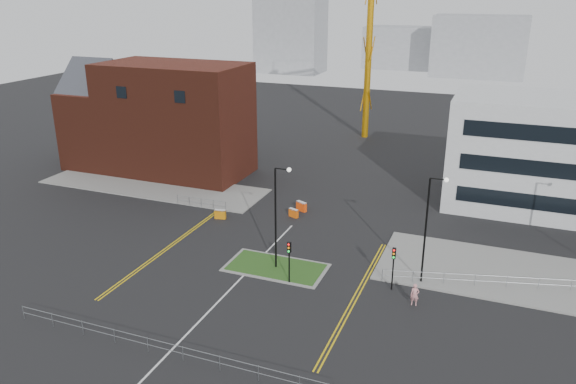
# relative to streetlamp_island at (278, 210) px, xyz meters

# --- Properties ---
(ground) EXTENTS (200.00, 200.00, 0.00)m
(ground) POSITION_rel_streetlamp_island_xyz_m (-2.22, -8.00, -5.41)
(ground) COLOR black
(ground) RESTS_ON ground
(pavement_left) EXTENTS (28.00, 8.00, 0.12)m
(pavement_left) POSITION_rel_streetlamp_island_xyz_m (-22.22, 14.00, -5.35)
(pavement_left) COLOR slate
(pavement_left) RESTS_ON ground
(pavement_right) EXTENTS (24.00, 10.00, 0.12)m
(pavement_right) POSITION_rel_streetlamp_island_xyz_m (19.78, 6.00, -5.35)
(pavement_right) COLOR slate
(pavement_right) RESTS_ON ground
(island_kerb) EXTENTS (8.60, 4.60, 0.08)m
(island_kerb) POSITION_rel_streetlamp_island_xyz_m (-0.22, 0.00, -5.37)
(island_kerb) COLOR slate
(island_kerb) RESTS_ON ground
(grass_island) EXTENTS (8.00, 4.00, 0.12)m
(grass_island) POSITION_rel_streetlamp_island_xyz_m (-0.22, 0.00, -5.35)
(grass_island) COLOR #204717
(grass_island) RESTS_ON ground
(brick_building) EXTENTS (24.20, 10.07, 14.24)m
(brick_building) POSITION_rel_streetlamp_island_xyz_m (-25.19, 20.00, 1.44)
(brick_building) COLOR #4B1E12
(brick_building) RESTS_ON ground
(office_block) EXTENTS (25.00, 12.20, 12.00)m
(office_block) POSITION_rel_streetlamp_island_xyz_m (23.79, 23.97, 0.59)
(office_block) COLOR silver
(office_block) RESTS_ON ground
(streetlamp_island) EXTENTS (1.46, 0.36, 9.18)m
(streetlamp_island) POSITION_rel_streetlamp_island_xyz_m (0.00, 0.00, 0.00)
(streetlamp_island) COLOR black
(streetlamp_island) RESTS_ON ground
(streetlamp_right_near) EXTENTS (1.46, 0.36, 9.18)m
(streetlamp_right_near) POSITION_rel_streetlamp_island_xyz_m (12.00, 2.00, 0.00)
(streetlamp_right_near) COLOR black
(streetlamp_right_near) RESTS_ON ground
(traffic_light_island) EXTENTS (0.28, 0.33, 3.65)m
(traffic_light_island) POSITION_rel_streetlamp_island_xyz_m (1.78, -2.02, -2.85)
(traffic_light_island) COLOR black
(traffic_light_island) RESTS_ON ground
(traffic_light_right) EXTENTS (0.28, 0.33, 3.65)m
(traffic_light_right) POSITION_rel_streetlamp_island_xyz_m (9.78, -0.02, -2.85)
(traffic_light_right) COLOR black
(traffic_light_right) RESTS_ON ground
(railing_front) EXTENTS (24.05, 0.05, 1.10)m
(railing_front) POSITION_rel_streetlamp_island_xyz_m (-2.22, -14.00, -4.63)
(railing_front) COLOR gray
(railing_front) RESTS_ON ground
(railing_left) EXTENTS (6.05, 0.05, 1.10)m
(railing_left) POSITION_rel_streetlamp_island_xyz_m (-13.22, 10.00, -4.67)
(railing_left) COLOR gray
(railing_left) RESTS_ON ground
(railing_right) EXTENTS (19.05, 5.05, 1.10)m
(railing_right) POSITION_rel_streetlamp_island_xyz_m (18.28, 3.50, -4.63)
(railing_right) COLOR gray
(railing_right) RESTS_ON ground
(centre_line) EXTENTS (0.15, 30.00, 0.01)m
(centre_line) POSITION_rel_streetlamp_island_xyz_m (-2.22, -6.00, -5.41)
(centre_line) COLOR silver
(centre_line) RESTS_ON ground
(yellow_left_a) EXTENTS (0.12, 24.00, 0.01)m
(yellow_left_a) POSITION_rel_streetlamp_island_xyz_m (-11.22, 2.00, -5.41)
(yellow_left_a) COLOR gold
(yellow_left_a) RESTS_ON ground
(yellow_left_b) EXTENTS (0.12, 24.00, 0.01)m
(yellow_left_b) POSITION_rel_streetlamp_island_xyz_m (-10.92, 2.00, -5.41)
(yellow_left_b) COLOR gold
(yellow_left_b) RESTS_ON ground
(yellow_right_a) EXTENTS (0.12, 20.00, 0.01)m
(yellow_right_a) POSITION_rel_streetlamp_island_xyz_m (7.28, -2.00, -5.41)
(yellow_right_a) COLOR gold
(yellow_right_a) RESTS_ON ground
(yellow_right_b) EXTENTS (0.12, 20.00, 0.01)m
(yellow_right_b) POSITION_rel_streetlamp_island_xyz_m (7.58, -2.00, -5.41)
(yellow_right_b) COLOR gold
(yellow_right_b) RESTS_ON ground
(skyline_a) EXTENTS (18.00, 12.00, 22.00)m
(skyline_a) POSITION_rel_streetlamp_island_xyz_m (-42.22, 112.00, 5.59)
(skyline_a) COLOR gray
(skyline_a) RESTS_ON ground
(skyline_b) EXTENTS (24.00, 12.00, 16.00)m
(skyline_b) POSITION_rel_streetlamp_island_xyz_m (7.78, 122.00, 2.59)
(skyline_b) COLOR gray
(skyline_b) RESTS_ON ground
(skyline_d) EXTENTS (30.00, 12.00, 12.00)m
(skyline_d) POSITION_rel_streetlamp_island_xyz_m (-10.22, 132.00, 0.59)
(skyline_d) COLOR gray
(skyline_d) RESTS_ON ground
(pedestrian) EXTENTS (0.70, 0.51, 1.76)m
(pedestrian) POSITION_rel_streetlamp_island_xyz_m (11.84, -1.70, -4.53)
(pedestrian) COLOR pink
(pedestrian) RESTS_ON ground
(barrier_left) EXTENTS (1.21, 0.58, 0.98)m
(barrier_left) POSITION_rel_streetlamp_island_xyz_m (-9.83, 8.00, -4.88)
(barrier_left) COLOR #C9750B
(barrier_left) RESTS_ON ground
(barrier_mid) EXTENTS (1.29, 0.89, 1.04)m
(barrier_mid) POSITION_rel_streetlamp_island_xyz_m (-2.71, 13.14, -4.85)
(barrier_mid) COLOR #FA490D
(barrier_mid) RESTS_ON ground
(barrier_right) EXTENTS (1.13, 0.72, 0.90)m
(barrier_right) POSITION_rel_streetlamp_island_xyz_m (-2.88, 11.21, -4.92)
(barrier_right) COLOR #E3580C
(barrier_right) RESTS_ON ground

